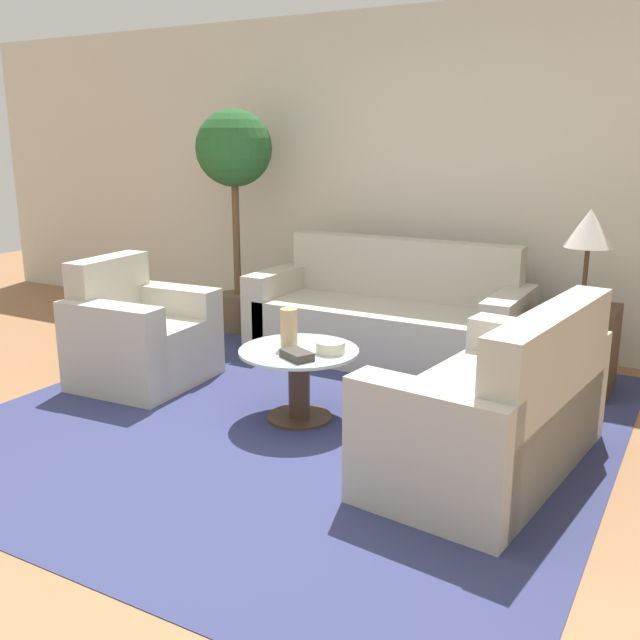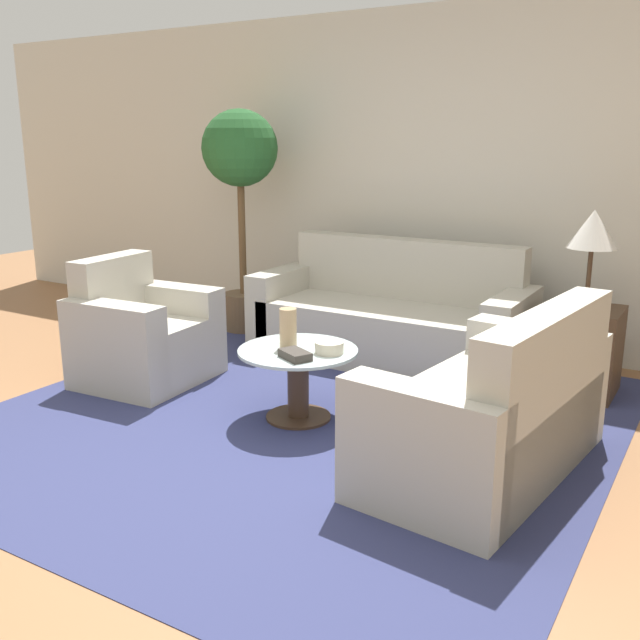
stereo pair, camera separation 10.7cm
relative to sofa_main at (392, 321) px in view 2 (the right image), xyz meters
The scene contains 13 objects.
ground_plane 2.21m from the sofa_main, 87.20° to the right, with size 14.00×14.00×0.00m, color #8E603D.
wall_back 1.21m from the sofa_main, 80.84° to the left, with size 10.00×0.06×2.60m.
rug 1.40m from the sofa_main, 88.25° to the right, with size 3.50×3.59×0.01m.
sofa_main is the anchor object (origin of this frame).
armchair 1.83m from the sofa_main, 133.60° to the right, with size 0.78×0.87×0.84m.
loveseat 1.93m from the sofa_main, 49.26° to the right, with size 0.92×1.55×0.86m.
coffee_table 1.38m from the sofa_main, 88.25° to the right, with size 0.70×0.70×0.43m.
side_table 1.37m from the sofa_main, ahead, with size 0.45×0.45×0.57m.
table_lamp 1.57m from the sofa_main, ahead, with size 0.31×0.31×0.62m.
potted_plant 1.80m from the sofa_main, behind, with size 0.63×0.63×1.85m.
vase 1.40m from the sofa_main, 90.98° to the right, with size 0.10×0.10×0.24m.
bowl 1.38m from the sofa_main, 80.08° to the right, with size 0.17×0.17×0.07m.
book_stack 1.55m from the sofa_main, 85.26° to the right, with size 0.22×0.19×0.05m.
Camera 2 is at (2.08, -2.52, 1.62)m, focal length 40.00 mm.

